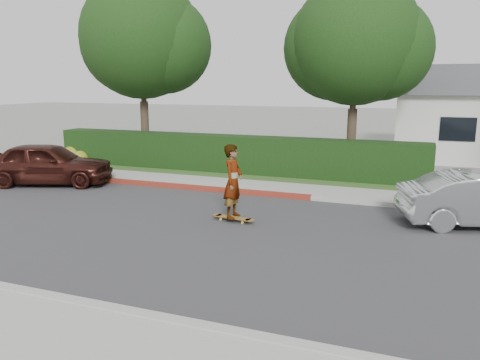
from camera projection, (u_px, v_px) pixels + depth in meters
The scene contains 15 objects.
ground at pixel (232, 237), 10.83m from camera, with size 120.00×120.00×0.00m, color slate.
road at pixel (232, 237), 10.83m from camera, with size 60.00×8.00×0.01m, color #2D2D30.
curb_near at pixel (132, 315), 7.05m from camera, with size 60.00×0.20×0.15m, color #9E9E99.
sidewalk_near at pixel (94, 346), 6.23m from camera, with size 60.00×1.60×0.12m, color gray.
curb_far at pixel (280, 195), 14.57m from camera, with size 60.00×0.20×0.15m, color #9E9E99.
curb_red_section at pixel (141, 183), 16.28m from camera, with size 12.00×0.21×0.15m, color maroon.
sidewalk_far at pixel (287, 189), 15.40m from camera, with size 60.00×1.60×0.12m, color gray.
planting_strip at pixel (298, 180), 16.87m from camera, with size 60.00×1.60×0.10m, color #2D4C1E.
hedge at pixel (228, 155), 18.30m from camera, with size 15.00×1.00×1.50m, color black.
flowering_shrub at pixel (75, 157), 20.36m from camera, with size 1.40×1.00×0.90m.
tree_left at pixel (144, 42), 20.29m from camera, with size 5.99×5.21×8.00m.
tree_center at pixel (356, 45), 17.75m from camera, with size 5.66×4.84×7.44m.
skateboard at pixel (233, 218), 12.01m from camera, with size 1.21×0.40×0.11m.
skateboarder at pixel (233, 181), 11.82m from camera, with size 0.69×0.45×1.88m, color white.
car_maroon at pixel (48, 163), 16.32m from camera, with size 1.76×4.38×1.49m, color #371611.
Camera 1 is at (3.79, -9.61, 3.50)m, focal length 35.00 mm.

